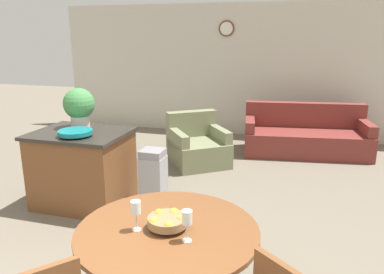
% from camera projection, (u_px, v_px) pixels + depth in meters
% --- Properties ---
extents(wall_back, '(8.00, 0.09, 2.70)m').
position_uv_depth(wall_back, '(242.00, 71.00, 7.74)').
color(wall_back, beige).
rests_on(wall_back, ground_plane).
extents(dining_table, '(1.29, 1.29, 0.75)m').
position_uv_depth(dining_table, '(168.00, 250.00, 2.66)').
color(dining_table, brown).
rests_on(dining_table, ground_plane).
extents(fruit_bowl, '(0.28, 0.28, 0.11)m').
position_uv_depth(fruit_bowl, '(167.00, 221.00, 2.60)').
color(fruit_bowl, olive).
rests_on(fruit_bowl, dining_table).
extents(wine_glass_left, '(0.07, 0.07, 0.22)m').
position_uv_depth(wine_glass_left, '(136.00, 209.00, 2.56)').
color(wine_glass_left, silver).
rests_on(wine_glass_left, dining_table).
extents(wine_glass_right, '(0.07, 0.07, 0.22)m').
position_uv_depth(wine_glass_right, '(187.00, 219.00, 2.42)').
color(wine_glass_right, silver).
rests_on(wine_glass_right, dining_table).
extents(kitchen_island, '(1.13, 0.90, 0.93)m').
position_uv_depth(kitchen_island, '(83.00, 168.00, 4.64)').
color(kitchen_island, brown).
rests_on(kitchen_island, ground_plane).
extents(teal_bowl, '(0.39, 0.39, 0.07)m').
position_uv_depth(teal_bowl, '(75.00, 132.00, 4.30)').
color(teal_bowl, '#147A7F').
rests_on(teal_bowl, kitchen_island).
extents(potted_plant, '(0.39, 0.39, 0.50)m').
position_uv_depth(potted_plant, '(79.00, 106.00, 4.66)').
color(potted_plant, beige).
rests_on(potted_plant, kitchen_island).
extents(trash_bin, '(0.28, 0.28, 0.75)m').
position_uv_depth(trash_bin, '(153.00, 180.00, 4.53)').
color(trash_bin, '#9E9EA3').
rests_on(trash_bin, ground_plane).
extents(couch, '(2.25, 1.21, 0.87)m').
position_uv_depth(couch, '(305.00, 137.00, 6.72)').
color(couch, maroon).
rests_on(couch, ground_plane).
extents(armchair, '(1.20, 1.21, 0.83)m').
position_uv_depth(armchair, '(197.00, 147.00, 6.16)').
color(armchair, '#7A7F5B').
rests_on(armchair, ground_plane).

